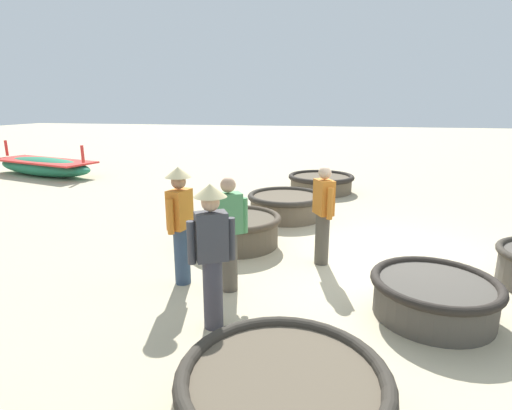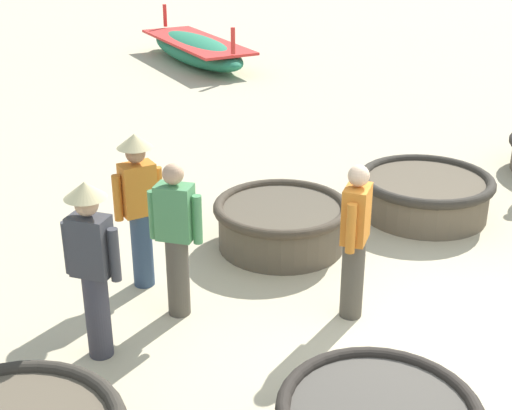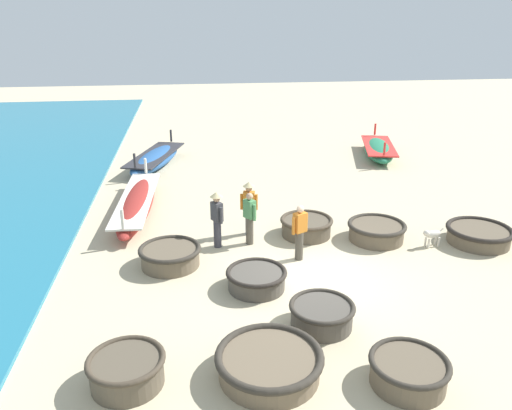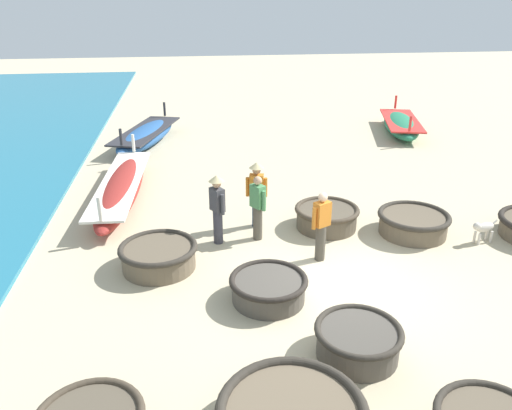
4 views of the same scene
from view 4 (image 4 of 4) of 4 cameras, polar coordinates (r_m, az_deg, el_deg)
The scene contains 14 objects.
ground_plane at distance 10.21m, azimuth 9.40°, elevation -9.14°, with size 80.00×80.00×0.00m, color #C6B793.
coracle_far_right at distance 9.54m, azimuth 1.43°, elevation -9.42°, with size 1.49×1.49×0.49m.
coracle_center at distance 8.39m, azimuth 11.57°, elevation -14.92°, with size 1.42×1.42×0.53m.
coracle_beside_post at distance 10.76m, azimuth -11.07°, elevation -5.67°, with size 1.66×1.66×0.54m.
coracle_upturned at distance 12.60m, azimuth 17.53°, elevation -1.92°, with size 1.72×1.72×0.54m.
coracle_front_left at distance 12.44m, azimuth 8.07°, elevation -1.32°, with size 1.59×1.59×0.55m.
long_boat_green_hull at distance 19.87m, azimuth -12.43°, elevation 7.79°, with size 2.64×5.05×1.16m.
long_boat_ochre_hull at distance 14.54m, azimuth -15.12°, elevation 1.90°, with size 1.30×5.95×1.15m.
long_boat_white_hull at distance 21.89m, azimuth 16.23°, elevation 8.81°, with size 2.36×4.61×1.16m.
fisherman_standing_left at distance 11.55m, azimuth 0.20°, elevation -0.15°, with size 0.37×0.46×1.57m.
fisherman_hauling at distance 11.35m, azimuth -4.45°, elevation 0.01°, with size 0.36×0.47×1.67m.
fisherman_by_coracle at distance 12.16m, azimuth 0.06°, elevation 1.70°, with size 0.52×0.36×1.67m.
fisherman_crouching at distance 10.73m, azimuth 7.48°, elevation -2.25°, with size 0.48×0.35×1.57m.
dog at distance 12.70m, azimuth 24.54°, elevation -2.42°, with size 0.67×0.32×0.55m.
Camera 4 is at (-2.78, -8.21, 5.39)m, focal length 35.00 mm.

